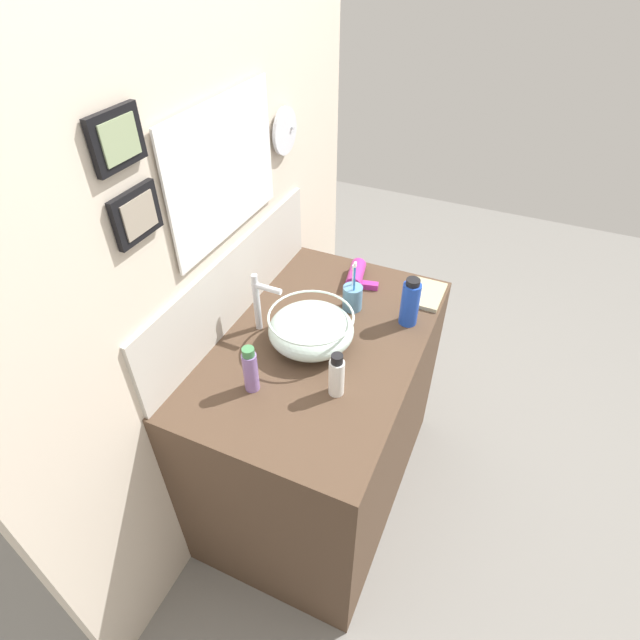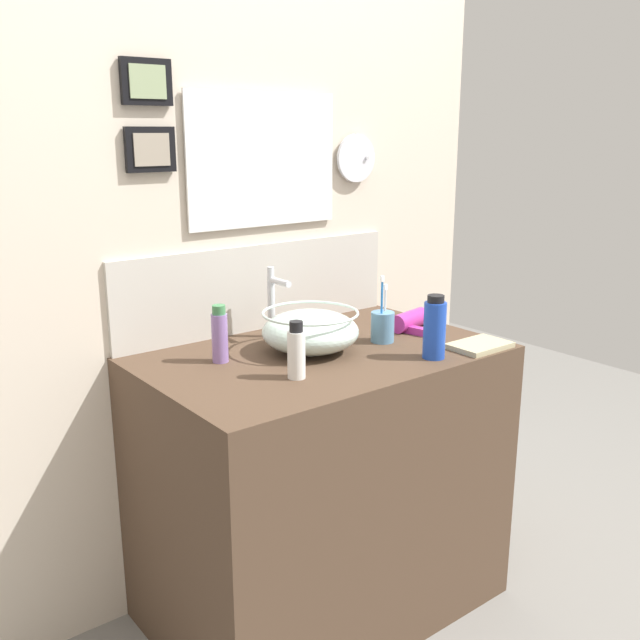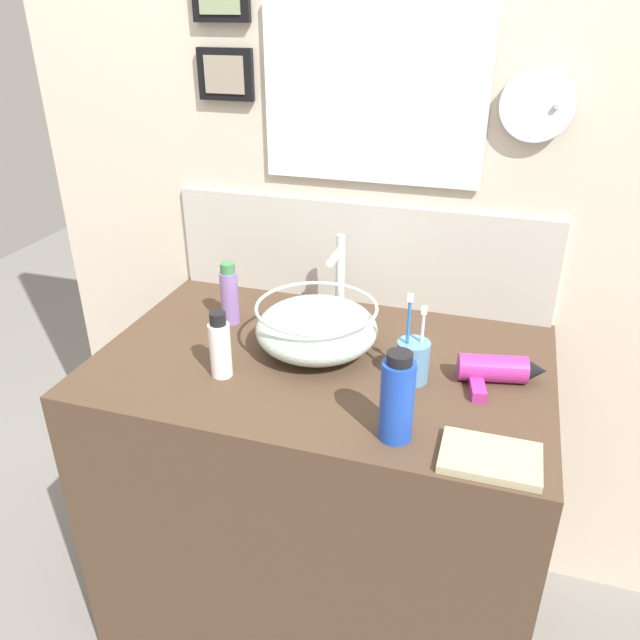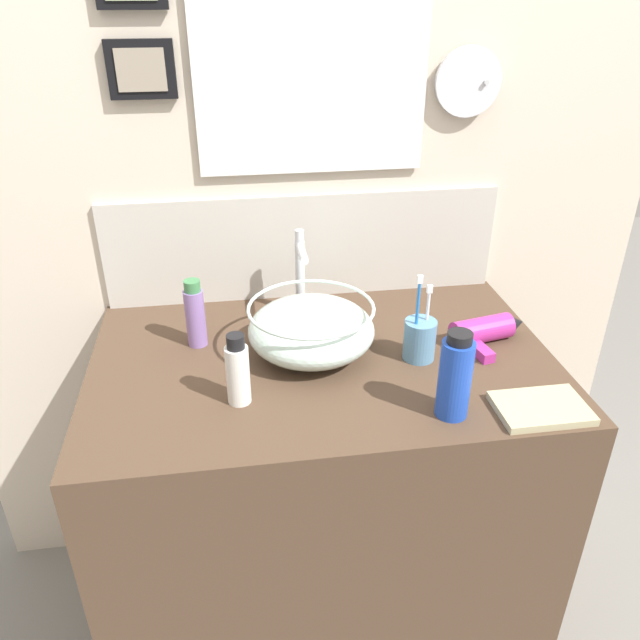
# 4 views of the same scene
# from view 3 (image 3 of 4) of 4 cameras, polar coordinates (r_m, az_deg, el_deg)

# --- Properties ---
(ground_plane) EXTENTS (6.00, 6.00, 0.00)m
(ground_plane) POSITION_cam_3_polar(r_m,az_deg,el_deg) (2.06, 0.21, -24.69)
(ground_plane) COLOR gray
(vanity_counter) EXTENTS (1.06, 0.68, 0.86)m
(vanity_counter) POSITION_cam_3_polar(r_m,az_deg,el_deg) (1.74, 0.23, -15.85)
(vanity_counter) COLOR #4C3828
(vanity_counter) RESTS_ON ground
(back_panel) EXTENTS (1.89, 0.09, 2.48)m
(back_panel) POSITION_cam_3_polar(r_m,az_deg,el_deg) (1.67, 4.10, 14.07)
(back_panel) COLOR beige
(back_panel) RESTS_ON ground
(glass_bowl_sink) EXTENTS (0.29, 0.29, 0.12)m
(glass_bowl_sink) POSITION_cam_3_polar(r_m,az_deg,el_deg) (1.47, -0.32, -0.71)
(glass_bowl_sink) COLOR silver
(glass_bowl_sink) RESTS_ON vanity_counter
(faucet) EXTENTS (0.02, 0.11, 0.23)m
(faucet) POSITION_cam_3_polar(r_m,az_deg,el_deg) (1.61, 1.75, 4.37)
(faucet) COLOR silver
(faucet) RESTS_ON vanity_counter
(hair_drier) EXTENTS (0.20, 0.15, 0.06)m
(hair_drier) POSITION_cam_3_polar(r_m,az_deg,el_deg) (1.43, 15.98, -4.44)
(hair_drier) COLOR #B22D8C
(hair_drier) RESTS_ON vanity_counter
(toothbrush_cup) EXTENTS (0.07, 0.07, 0.21)m
(toothbrush_cup) POSITION_cam_3_polar(r_m,az_deg,el_deg) (1.39, 8.48, -3.66)
(toothbrush_cup) COLOR #598CB2
(toothbrush_cup) RESTS_ON vanity_counter
(soap_dispenser) EXTENTS (0.05, 0.05, 0.17)m
(soap_dispenser) POSITION_cam_3_polar(r_m,az_deg,el_deg) (1.62, -8.27, 2.31)
(soap_dispenser) COLOR #8C6BB2
(soap_dispenser) RESTS_ON vanity_counter
(spray_bottle) EXTENTS (0.06, 0.06, 0.19)m
(spray_bottle) POSITION_cam_3_polar(r_m,az_deg,el_deg) (1.19, 7.06, -7.11)
(spray_bottle) COLOR blue
(spray_bottle) RESTS_ON vanity_counter
(lotion_bottle) EXTENTS (0.05, 0.05, 0.16)m
(lotion_bottle) POSITION_cam_3_polar(r_m,az_deg,el_deg) (1.39, -9.12, -2.42)
(lotion_bottle) COLOR white
(lotion_bottle) RESTS_ON vanity_counter
(hand_towel) EXTENTS (0.18, 0.13, 0.02)m
(hand_towel) POSITION_cam_3_polar(r_m,az_deg,el_deg) (1.21, 15.31, -12.07)
(hand_towel) COLOR tan
(hand_towel) RESTS_ON vanity_counter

